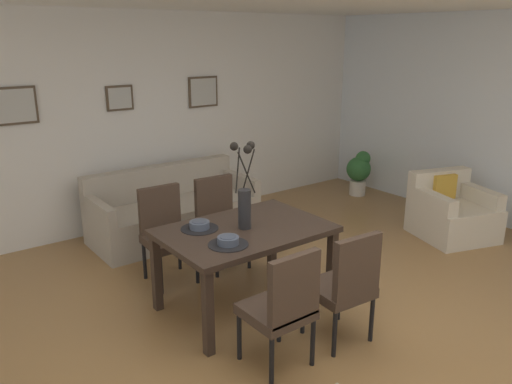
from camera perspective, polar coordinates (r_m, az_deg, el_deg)
The scene contains 18 objects.
ground_plane at distance 4.30m, azimuth 6.17°, elevation -15.48°, with size 9.00×9.00×0.00m, color olive.
back_wall_panel at distance 6.46m, azimuth -13.69°, elevation 7.60°, with size 9.00×0.10×2.60m, color silver.
dining_table at distance 4.39m, azimuth -1.26°, elevation -5.10°, with size 1.40×0.96×0.74m.
dining_chair_near_left at distance 3.66m, azimuth 3.05°, elevation -12.36°, with size 0.44×0.44×0.92m.
dining_chair_near_right at distance 5.03m, azimuth -10.04°, elevation -4.14°, with size 0.46×0.46×0.92m.
dining_chair_far_left at distance 4.00m, azimuth 9.95°, elevation -9.89°, with size 0.47×0.47×0.92m.
dining_chair_far_right at distance 5.29m, azimuth -4.09°, elevation -2.85°, with size 0.47×0.47×0.92m.
centerpiece_vase at distance 4.26m, azimuth -1.29°, elevation -0.48°, with size 0.21×0.23×0.73m.
placemat_near_left at distance 4.02m, azimuth -3.11°, elevation -5.84°, with size 0.32×0.32×0.01m, color black.
bowl_near_left at distance 4.01m, azimuth -3.12°, elevation -5.35°, with size 0.17×0.17×0.07m.
placemat_near_right at distance 4.36m, azimuth -6.30°, elevation -4.06°, with size 0.32×0.32×0.01m, color black.
bowl_near_right at distance 4.35m, azimuth -6.32°, elevation -3.60°, with size 0.17×0.17×0.07m.
sofa at distance 6.20m, azimuth -9.23°, elevation -2.28°, with size 1.94×0.84×0.80m.
armchair at distance 6.51m, azimuth 20.95°, elevation -2.20°, with size 1.01×1.01×0.75m.
framed_picture_left at distance 5.96m, azimuth -25.21°, elevation 8.69°, with size 0.43×0.03×0.39m.
framed_picture_center at distance 6.29m, azimuth -14.94°, elevation 10.08°, with size 0.33×0.03×0.29m.
framed_picture_right at distance 6.81m, azimuth -5.90°, elevation 11.04°, with size 0.43×0.03×0.39m.
potted_plant at distance 7.79m, azimuth 11.40°, elevation 2.33°, with size 0.36×0.36×0.67m.
Camera 1 is at (-2.53, -2.61, 2.30)m, focal length 35.91 mm.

